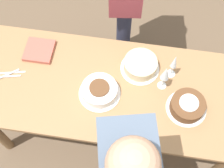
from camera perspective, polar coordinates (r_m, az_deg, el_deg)
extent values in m
plane|color=brown|center=(2.66, 0.00, -7.74)|extent=(12.00, 12.00, 0.00)
cube|color=#9E754C|center=(1.99, 0.00, -0.85)|extent=(1.76, 0.73, 0.03)
cylinder|color=brown|center=(2.33, 19.41, -14.01)|extent=(0.07, 0.07, 0.71)
cylinder|color=brown|center=(2.62, -16.69, 3.71)|extent=(0.07, 0.07, 0.71)
cylinder|color=brown|center=(2.54, 19.35, -1.14)|extent=(0.07, 0.07, 0.71)
cylinder|color=white|center=(1.96, -2.26, -1.68)|extent=(0.26, 0.26, 0.01)
cylinder|color=white|center=(1.92, -2.30, -1.21)|extent=(0.22, 0.22, 0.07)
cylinder|color=brown|center=(1.89, -2.35, -0.68)|extent=(0.12, 0.12, 0.01)
cylinder|color=white|center=(1.97, 13.38, -4.34)|extent=(0.25, 0.25, 0.01)
cylinder|color=brown|center=(1.93, 13.63, -3.88)|extent=(0.21, 0.21, 0.07)
cylinder|color=white|center=(1.89, 13.91, -3.36)|extent=(0.11, 0.11, 0.01)
cylinder|color=white|center=(2.05, 5.12, 2.88)|extent=(0.25, 0.25, 0.01)
cylinder|color=beige|center=(2.01, 5.21, 3.49)|extent=(0.21, 0.21, 0.08)
cylinder|color=silver|center=(2.01, 9.08, -0.26)|extent=(0.06, 0.06, 0.00)
cylinder|color=silver|center=(1.96, 9.31, 0.47)|extent=(0.01, 0.01, 0.11)
cone|color=silver|center=(1.86, 9.79, 2.00)|extent=(0.05, 0.05, 0.11)
cylinder|color=silver|center=(2.06, 10.64, 1.86)|extent=(0.06, 0.06, 0.00)
cylinder|color=silver|center=(2.01, 10.88, 2.56)|extent=(0.01, 0.01, 0.10)
cone|color=silver|center=(1.92, 11.41, 4.10)|extent=(0.04, 0.04, 0.11)
cube|color=silver|center=(2.13, -17.77, 2.01)|extent=(0.17, 0.05, 0.00)
cube|color=silver|center=(2.12, -18.58, 1.33)|extent=(0.17, 0.05, 0.00)
cube|color=silver|center=(2.12, -18.68, 1.60)|extent=(0.14, 0.11, 0.00)
cube|color=#B75B4C|center=(2.16, -13.16, 6.00)|extent=(0.19, 0.18, 0.03)
sphere|color=tan|center=(1.01, 3.86, -14.40)|extent=(0.18, 0.18, 0.18)
cylinder|color=#2D334C|center=(2.68, 2.10, 11.56)|extent=(0.11, 0.11, 0.82)
cylinder|color=#2D334C|center=(2.55, 2.05, 7.70)|extent=(0.11, 0.11, 0.82)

